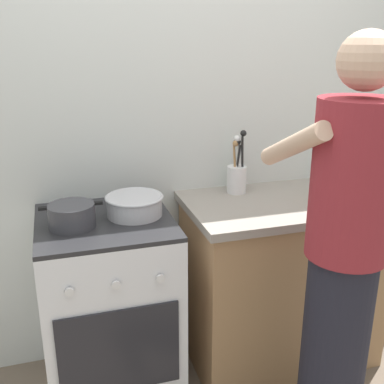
{
  "coord_description": "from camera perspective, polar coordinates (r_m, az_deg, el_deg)",
  "views": [
    {
      "loc": [
        -0.53,
        -1.79,
        1.67
      ],
      "look_at": [
        0.05,
        0.12,
        1.0
      ],
      "focal_mm": 43.15,
      "sensor_mm": 36.0,
      "label": 1
    }
  ],
  "objects": [
    {
      "name": "stove_range",
      "position": [
        2.3,
        -10.08,
        -13.84
      ],
      "size": [
        0.6,
        0.62,
        0.9
      ],
      "color": "silver",
      "rests_on": "ground"
    },
    {
      "name": "person",
      "position": [
        1.85,
        18.16,
        -8.47
      ],
      "size": [
        0.41,
        0.5,
        1.7
      ],
      "color": "black",
      "rests_on": "ground"
    },
    {
      "name": "oil_bottle",
      "position": [
        2.37,
        16.53,
        1.11
      ],
      "size": [
        0.07,
        0.07,
        0.22
      ],
      "color": "gold",
      "rests_on": "countertop"
    },
    {
      "name": "pot",
      "position": [
        2.03,
        -14.63,
        -2.84
      ],
      "size": [
        0.27,
        0.2,
        0.1
      ],
      "color": "#38383D",
      "rests_on": "stove_range"
    },
    {
      "name": "utensil_crock",
      "position": [
        2.4,
        5.57,
        2.19
      ],
      "size": [
        0.1,
        0.1,
        0.33
      ],
      "color": "silver",
      "rests_on": "countertop"
    },
    {
      "name": "countertop",
      "position": [
        2.54,
        10.86,
        -10.54
      ],
      "size": [
        1.0,
        0.6,
        0.9
      ],
      "color": "#99724C",
      "rests_on": "ground"
    },
    {
      "name": "mixing_bowl",
      "position": [
        2.11,
        -7.12,
        -1.55
      ],
      "size": [
        0.26,
        0.26,
        0.09
      ],
      "color": "#B7B7BC",
      "rests_on": "stove_range"
    },
    {
      "name": "back_wall",
      "position": [
        2.44,
        0.78,
        8.63
      ],
      "size": [
        3.2,
        0.1,
        2.5
      ],
      "color": "silver",
      "rests_on": "ground"
    }
  ]
}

